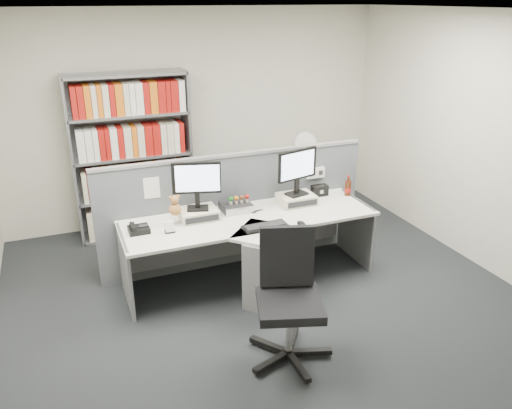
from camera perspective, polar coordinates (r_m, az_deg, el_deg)
name	(u,v)px	position (r m, az deg, el deg)	size (l,w,h in m)	color
ground	(282,320)	(4.89, 2.89, -12.76)	(5.50, 5.50, 0.00)	#25282C
room_shell	(286,132)	(4.13, 3.37, 8.05)	(5.04, 5.54, 2.72)	beige
partition	(236,208)	(5.60, -2.23, -0.42)	(3.00, 0.08, 1.27)	#585D64
desk	(258,249)	(5.12, 0.23, -5.03)	(2.60, 1.20, 0.72)	silver
monitor_riser_left	(198,214)	(5.17, -6.48, -1.04)	(0.38, 0.31, 0.10)	beige
monitor_riser_right	(296,199)	(5.53, 4.54, 0.62)	(0.38, 0.31, 0.10)	beige
monitor_left	(197,182)	(5.05, -6.64, 2.54)	(0.47, 0.21, 0.49)	black
monitor_right	(297,168)	(5.42, 4.64, 4.06)	(0.49, 0.21, 0.50)	black
desktop_pc	(236,207)	(5.35, -2.26, -0.23)	(0.30, 0.27, 0.08)	black
figurines	(239,199)	(5.31, -1.91, 0.67)	(0.23, 0.05, 0.09)	beige
keyboard	(265,226)	(4.95, 0.99, -2.45)	(0.45, 0.18, 0.03)	black
mouse	(301,224)	(5.01, 5.07, -2.15)	(0.07, 0.12, 0.04)	black
desk_phone	(138,229)	(4.98, -13.00, -2.70)	(0.20, 0.18, 0.08)	black
desk_calendar	(170,228)	(4.91, -9.63, -2.58)	(0.09, 0.07, 0.11)	black
plush_toy	(175,207)	(5.01, -9.04, -0.26)	(0.12, 0.12, 0.21)	#A26B36
speaker	(320,190)	(5.78, 7.11, 1.57)	(0.18, 0.10, 0.12)	black
cola_bottle	(348,188)	(5.82, 10.21, 1.82)	(0.07, 0.07, 0.23)	#3F190A
shelving_unit	(133,159)	(6.39, -13.62, 4.98)	(1.41, 0.40, 2.00)	gray
filing_cabinet	(303,196)	(6.79, 5.23, 0.94)	(0.45, 0.61, 0.70)	gray
desk_fan	(304,147)	(6.57, 5.43, 6.40)	(0.30, 0.18, 0.51)	white
office_chair	(288,293)	(4.20, 3.64, -9.84)	(0.71, 0.71, 1.07)	silver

